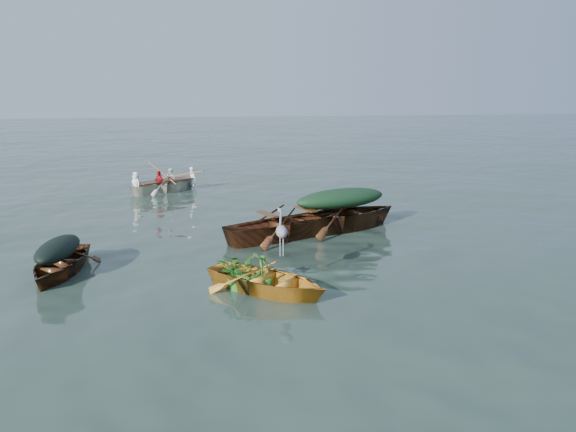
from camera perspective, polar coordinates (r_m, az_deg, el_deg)
name	(u,v)px	position (r m, az deg, el deg)	size (l,w,h in m)	color
ground	(276,254)	(12.80, -1.25, -3.90)	(140.00, 140.00, 0.00)	#2F4337
yellow_dinghy	(267,292)	(10.47, -2.15, -7.71)	(1.35, 3.12, 0.84)	gold
dark_covered_boat	(60,274)	(12.34, -22.13, -5.48)	(1.20, 3.24, 0.78)	#4D2A12
green_tarp_boat	(340,230)	(15.04, 5.34, -1.43)	(1.53, 4.93, 1.18)	#492911
open_wooden_boat	(287,238)	(14.18, -0.09, -2.25)	(1.45, 4.67, 1.11)	brown
rowed_boat	(166,192)	(21.10, -12.31, 2.39)	(1.14, 3.79, 0.87)	white
dark_tarp_cover	(58,246)	(12.18, -22.36, -2.84)	(0.66, 1.78, 0.40)	black
green_tarp_cover	(341,199)	(14.86, 5.40, 1.76)	(0.84, 2.71, 0.52)	#15351A
thwart_benches	(287,216)	(14.04, -0.09, 0.02)	(0.87, 2.33, 0.04)	#43250F
heron	(282,239)	(10.66, -0.65, -2.37)	(0.28, 0.40, 0.92)	gray
dinghy_weeds	(244,250)	(10.59, -4.49, -3.41)	(0.70, 0.90, 0.60)	#2F6219
rowers	(165,170)	(20.98, -12.41, 4.58)	(1.02, 2.65, 0.76)	white
oars	(165,180)	(21.03, -12.37, 3.64)	(2.60, 0.60, 0.06)	brown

